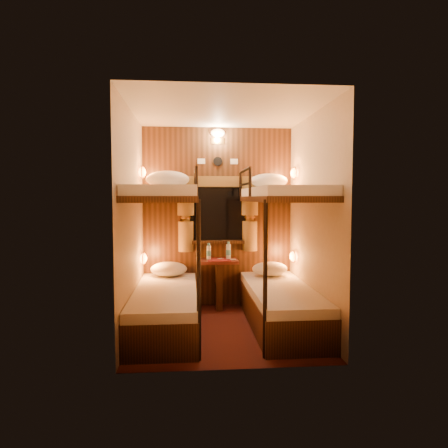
{
  "coord_description": "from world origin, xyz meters",
  "views": [
    {
      "loc": [
        -0.38,
        -4.35,
        1.47
      ],
      "look_at": [
        0.01,
        0.15,
        1.17
      ],
      "focal_mm": 32.0,
      "sensor_mm": 36.0,
      "label": 1
    }
  ],
  "objects": [
    {
      "name": "back_panel",
      "position": [
        0.0,
        1.04,
        1.2
      ],
      "size": [
        2.0,
        0.03,
        2.4
      ],
      "primitive_type": "cube",
      "color": "#321D0D",
      "rests_on": "floor"
    },
    {
      "name": "wall_right",
      "position": [
        1.0,
        0.0,
        1.2
      ],
      "size": [
        0.0,
        2.4,
        2.4
      ],
      "primitive_type": "plane",
      "rotation": [
        1.57,
        0.0,
        -1.57
      ],
      "color": "#C6B293",
      "rests_on": "floor"
    },
    {
      "name": "curtains",
      "position": [
        0.0,
        0.97,
        1.26
      ],
      "size": [
        1.1,
        0.22,
        1.0
      ],
      "color": "olive",
      "rests_on": "back_panel"
    },
    {
      "name": "bunk_left",
      "position": [
        -0.65,
        0.07,
        0.56
      ],
      "size": [
        0.72,
        1.9,
        1.82
      ],
      "color": "#321D0D",
      "rests_on": "floor"
    },
    {
      "name": "pillow_upper_left",
      "position": [
        -0.65,
        0.69,
        1.69
      ],
      "size": [
        0.54,
        0.39,
        0.21
      ],
      "primitive_type": "ellipsoid",
      "color": "white",
      "rests_on": "bunk_left"
    },
    {
      "name": "wall_back",
      "position": [
        0.0,
        1.05,
        1.2
      ],
      "size": [
        2.4,
        0.0,
        2.4
      ],
      "primitive_type": "plane",
      "rotation": [
        1.57,
        0.0,
        0.0
      ],
      "color": "#C6B293",
      "rests_on": "floor"
    },
    {
      "name": "bunk_right",
      "position": [
        0.65,
        0.07,
        0.56
      ],
      "size": [
        0.72,
        1.9,
        1.82
      ],
      "color": "#321D0D",
      "rests_on": "floor"
    },
    {
      "name": "table",
      "position": [
        0.0,
        0.85,
        0.41
      ],
      "size": [
        0.5,
        0.34,
        0.66
      ],
      "color": "maroon",
      "rests_on": "floor"
    },
    {
      "name": "bottle_right",
      "position": [
        0.13,
        0.89,
        0.75
      ],
      "size": [
        0.07,
        0.07,
        0.23
      ],
      "rotation": [
        0.0,
        0.0,
        0.33
      ],
      "color": "#99BFE5",
      "rests_on": "table"
    },
    {
      "name": "bottle_left",
      "position": [
        -0.13,
        0.87,
        0.74
      ],
      "size": [
        0.06,
        0.06,
        0.22
      ],
      "rotation": [
        0.0,
        0.0,
        -0.21
      ],
      "color": "#99BFE5",
      "rests_on": "table"
    },
    {
      "name": "wall_left",
      "position": [
        -1.0,
        0.0,
        1.2
      ],
      "size": [
        0.0,
        2.4,
        2.4
      ],
      "primitive_type": "plane",
      "rotation": [
        1.57,
        0.0,
        1.57
      ],
      "color": "#C6B293",
      "rests_on": "floor"
    },
    {
      "name": "floor",
      "position": [
        0.0,
        0.0,
        0.0
      ],
      "size": [
        2.1,
        2.1,
        0.0
      ],
      "primitive_type": "plane",
      "color": "#3B1B10",
      "rests_on": "ground"
    },
    {
      "name": "reading_lamps",
      "position": [
        -0.0,
        0.7,
        1.24
      ],
      "size": [
        2.0,
        0.2,
        1.25
      ],
      "color": "orange",
      "rests_on": "wall_left"
    },
    {
      "name": "pillow_upper_right",
      "position": [
        0.65,
        0.79,
        1.68
      ],
      "size": [
        0.49,
        0.35,
        0.19
      ],
      "primitive_type": "ellipsoid",
      "color": "white",
      "rests_on": "bunk_right"
    },
    {
      "name": "sachet_a",
      "position": [
        0.18,
        0.83,
        0.65
      ],
      "size": [
        0.09,
        0.07,
        0.01
      ],
      "primitive_type": "cube",
      "rotation": [
        0.0,
        0.0,
        -0.27
      ],
      "color": "silver",
      "rests_on": "table"
    },
    {
      "name": "pillow_lower_left",
      "position": [
        -0.65,
        0.77,
        0.55
      ],
      "size": [
        0.47,
        0.33,
        0.18
      ],
      "primitive_type": "ellipsoid",
      "color": "white",
      "rests_on": "bunk_left"
    },
    {
      "name": "pillow_lower_right",
      "position": [
        0.65,
        0.69,
        0.55
      ],
      "size": [
        0.46,
        0.33,
        0.18
      ],
      "primitive_type": "ellipsoid",
      "color": "white",
      "rests_on": "bunk_right"
    },
    {
      "name": "wall_front",
      "position": [
        0.0,
        -1.05,
        1.2
      ],
      "size": [
        2.4,
        0.0,
        2.4
      ],
      "primitive_type": "plane",
      "rotation": [
        -1.57,
        0.0,
        0.0
      ],
      "color": "#C6B293",
      "rests_on": "floor"
    },
    {
      "name": "sachet_b",
      "position": [
        0.03,
        0.92,
        0.65
      ],
      "size": [
        0.1,
        0.09,
        0.01
      ],
      "primitive_type": "cube",
      "rotation": [
        0.0,
        0.0,
        0.6
      ],
      "color": "silver",
      "rests_on": "table"
    },
    {
      "name": "ceiling",
      "position": [
        0.0,
        0.0,
        2.4
      ],
      "size": [
        2.1,
        2.1,
        0.0
      ],
      "primitive_type": "plane",
      "rotation": [
        3.14,
        0.0,
        0.0
      ],
      "color": "silver",
      "rests_on": "wall_back"
    },
    {
      "name": "window",
      "position": [
        0.0,
        1.0,
        1.18
      ],
      "size": [
        1.0,
        0.12,
        0.79
      ],
      "color": "black",
      "rests_on": "back_panel"
    },
    {
      "name": "back_fixtures",
      "position": [
        0.0,
        1.0,
        2.25
      ],
      "size": [
        0.54,
        0.09,
        0.48
      ],
      "color": "black",
      "rests_on": "back_panel"
    }
  ]
}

